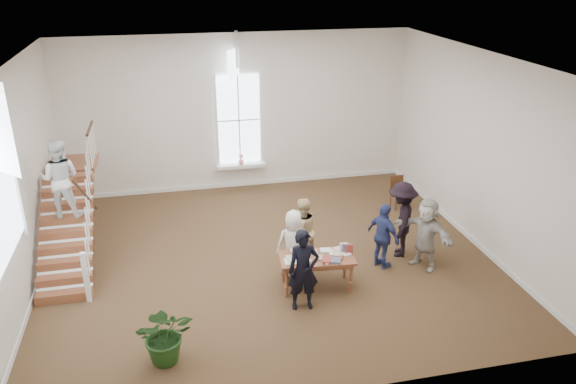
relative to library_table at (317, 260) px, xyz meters
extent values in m
plane|color=#47331C|center=(-0.74, 1.44, -0.64)|extent=(10.00, 10.00, 0.00)
plane|color=silver|center=(-0.74, 5.94, 1.61)|extent=(10.00, 0.00, 10.00)
plane|color=silver|center=(-0.74, -3.06, 1.61)|extent=(10.00, 0.00, 10.00)
plane|color=silver|center=(-5.74, 1.44, 1.61)|extent=(0.00, 9.00, 9.00)
plane|color=silver|center=(4.26, 1.44, 1.61)|extent=(0.00, 9.00, 9.00)
plane|color=white|center=(-0.74, 1.44, 3.86)|extent=(10.00, 10.00, 0.00)
cube|color=white|center=(-0.74, 5.76, 0.06)|extent=(1.45, 0.28, 0.10)
plane|color=white|center=(-0.74, 5.88, 1.41)|extent=(2.60, 0.00, 2.60)
plane|color=white|center=(-0.74, 5.88, 3.01)|extent=(0.60, 0.60, 0.85)
plane|color=white|center=(-5.68, -0.06, 1.96)|extent=(0.00, 2.40, 2.40)
cube|color=white|center=(-0.74, 5.91, -0.58)|extent=(10.00, 0.04, 0.12)
imported|color=pink|center=(-0.74, 5.73, 0.26)|extent=(0.17, 0.17, 0.30)
cube|color=brown|center=(-5.09, 0.64, -0.54)|extent=(1.10, 0.30, 0.20)
cube|color=brown|center=(-5.09, 0.94, -0.34)|extent=(1.10, 0.30, 0.20)
cube|color=brown|center=(-5.09, 1.24, -0.14)|extent=(1.10, 0.30, 0.20)
cube|color=brown|center=(-5.09, 1.54, 0.06)|extent=(1.10, 0.30, 0.20)
cube|color=brown|center=(-5.09, 1.84, 0.26)|extent=(1.10, 0.30, 0.20)
cube|color=brown|center=(-5.09, 2.14, 0.46)|extent=(1.10, 0.30, 0.20)
cube|color=brown|center=(-5.09, 2.44, 0.66)|extent=(1.10, 0.30, 0.20)
cube|color=brown|center=(-5.09, 2.74, 0.86)|extent=(1.10, 0.30, 0.20)
cube|color=brown|center=(-5.09, 3.04, 1.06)|extent=(1.10, 0.30, 0.20)
cube|color=brown|center=(-5.09, 3.94, 1.10)|extent=(1.10, 1.20, 0.12)
cube|color=white|center=(-4.60, 0.49, -0.09)|extent=(0.10, 0.10, 1.10)
cylinder|color=#37220F|center=(-4.59, 1.84, 1.11)|extent=(0.07, 2.74, 1.86)
imported|color=silver|center=(-5.09, 2.14, 1.42)|extent=(0.94, 0.79, 1.72)
cube|color=brown|center=(0.00, 0.00, 0.05)|extent=(1.60, 0.91, 0.05)
cube|color=brown|center=(0.00, 0.00, -0.03)|extent=(1.47, 0.78, 0.10)
cylinder|color=brown|center=(-0.69, -0.22, -0.31)|extent=(0.07, 0.07, 0.67)
cylinder|color=brown|center=(0.63, -0.35, -0.31)|extent=(0.07, 0.07, 0.67)
cylinder|color=brown|center=(-0.64, 0.35, -0.31)|extent=(0.07, 0.07, 0.67)
cylinder|color=brown|center=(0.69, 0.22, -0.31)|extent=(0.07, 0.07, 0.67)
cube|color=silver|center=(0.34, 0.06, 0.09)|extent=(0.15, 0.24, 0.04)
cube|color=beige|center=(-0.08, 0.16, 0.10)|extent=(0.26, 0.24, 0.05)
cube|color=tan|center=(0.43, -0.03, 0.10)|extent=(0.19, 0.23, 0.05)
cube|color=silver|center=(-0.27, -0.12, 0.10)|extent=(0.18, 0.25, 0.06)
cube|color=#4C5972|center=(-0.47, -0.04, 0.09)|extent=(0.22, 0.32, 0.03)
cube|color=maroon|center=(0.14, -0.22, 0.10)|extent=(0.22, 0.30, 0.06)
cube|color=white|center=(0.12, -0.22, 0.09)|extent=(0.21, 0.31, 0.04)
cube|color=#BFB299|center=(-0.57, -0.03, 0.10)|extent=(0.18, 0.29, 0.05)
cube|color=silver|center=(-0.19, 0.25, 0.10)|extent=(0.28, 0.34, 0.04)
cube|color=beige|center=(0.52, 0.18, 0.09)|extent=(0.21, 0.26, 0.02)
cube|color=tan|center=(0.02, -0.10, 0.10)|extent=(0.20, 0.22, 0.05)
cube|color=silver|center=(-0.59, -0.10, 0.09)|extent=(0.25, 0.28, 0.03)
cube|color=#4C5972|center=(0.30, -0.27, 0.10)|extent=(0.29, 0.28, 0.05)
cube|color=maroon|center=(0.40, -0.11, 0.09)|extent=(0.32, 0.33, 0.04)
cube|color=white|center=(0.23, 0.16, 0.10)|extent=(0.26, 0.22, 0.06)
cube|color=#BFB299|center=(-0.37, 0.29, 0.10)|extent=(0.26, 0.25, 0.05)
cube|color=silver|center=(0.60, -0.01, 0.10)|extent=(0.22, 0.31, 0.05)
imported|color=black|center=(-0.45, -0.65, 0.19)|extent=(0.63, 0.43, 1.67)
imported|color=silver|center=(-0.35, 0.60, 0.11)|extent=(0.78, 0.55, 1.51)
imported|color=#D8BD87|center=(-0.05, 1.10, 0.13)|extent=(0.88, 0.76, 1.55)
imported|color=navy|center=(1.64, 0.49, 0.12)|extent=(0.71, 0.96, 1.52)
imported|color=black|center=(2.24, 0.94, 0.25)|extent=(1.12, 1.33, 1.78)
imported|color=#B8B1A5|center=(2.54, 0.29, 0.18)|extent=(1.15, 1.57, 1.65)
imported|color=#193811|center=(-3.11, -1.67, -0.11)|extent=(0.99, 0.86, 1.06)
cube|color=#37220F|center=(3.26, 3.38, -0.23)|extent=(0.41, 0.41, 0.05)
cube|color=#37220F|center=(3.24, 3.56, 0.02)|extent=(0.39, 0.06, 0.46)
cylinder|color=#37220F|center=(3.11, 3.22, -0.44)|extent=(0.04, 0.04, 0.40)
cylinder|color=#37220F|center=(3.42, 3.24, -0.44)|extent=(0.04, 0.04, 0.40)
cylinder|color=#37220F|center=(3.09, 3.53, -0.44)|extent=(0.04, 0.04, 0.40)
cylinder|color=#37220F|center=(3.40, 3.55, -0.44)|extent=(0.04, 0.04, 0.40)
camera|label=1|loc=(-2.79, -9.71, 5.80)|focal=35.00mm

